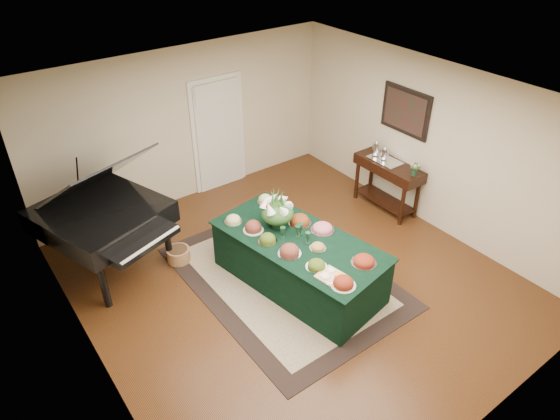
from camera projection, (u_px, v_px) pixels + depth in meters
ground at (292, 279)px, 7.24m from camera, size 6.00×6.00×0.00m
area_rug at (284, 277)px, 7.28m from camera, size 2.41×3.38×0.01m
kitchen_doorway at (219, 135)px, 8.97m from camera, size 1.05×0.07×2.10m
buffet_table at (298, 262)px, 6.97m from camera, size 1.56×2.60×0.77m
food_platters at (295, 235)px, 6.77m from camera, size 1.19×2.38×0.12m
cutting_board at (330, 274)px, 6.11m from camera, size 0.35×0.35×0.10m
green_goblets at (297, 233)px, 6.74m from camera, size 0.32×0.37×0.18m
floral_centerpiece at (277, 209)px, 6.88m from camera, size 0.47×0.47×0.47m
grand_piano at (102, 215)px, 7.00m from camera, size 1.91×2.11×1.82m
wicker_basket at (179, 255)px, 7.54m from camera, size 0.35×0.35×0.22m
mahogany_sideboard at (388, 173)px, 8.49m from camera, size 0.45×1.26×0.88m
tea_service at (381, 152)px, 8.46m from camera, size 0.34×0.58×0.30m
pink_bouquet at (415, 167)px, 7.94m from camera, size 0.18×0.18×0.23m
wall_painting at (405, 111)px, 8.02m from camera, size 0.05×0.95×0.75m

